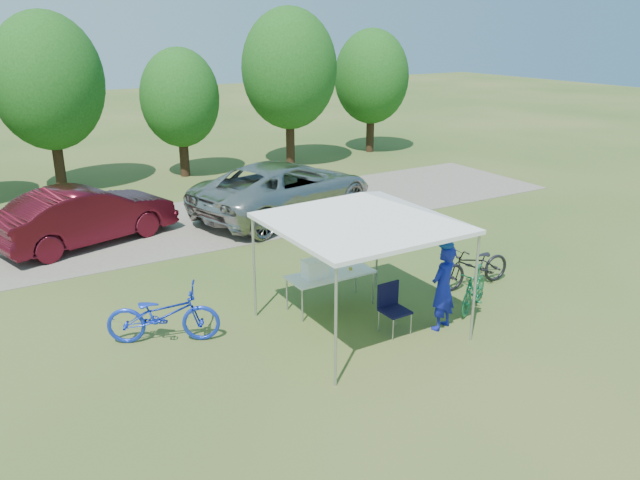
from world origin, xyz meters
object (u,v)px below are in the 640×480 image
object	(u,v)px
cyclist	(443,288)
sedan	(86,215)
bike_blue	(163,315)
minivan	(285,189)
bike_green	(474,289)
folding_table	(331,275)
bike_dark	(475,266)
cooler	(315,268)
folding_chair	(392,304)

from	to	relation	value
cyclist	sedan	size ratio (longest dim) A/B	0.36
bike_blue	sedan	world-z (taller)	sedan
bike_blue	minivan	bearing A→B (deg)	-17.87
cyclist	minivan	bearing A→B (deg)	-112.94
bike_green	minivan	world-z (taller)	minivan
folding_table	minivan	distance (m)	6.70
cyclist	bike_green	distance (m)	1.26
bike_dark	sedan	world-z (taller)	sedan
cooler	cyclist	size ratio (longest dim) A/B	0.30
cyclist	sedan	bearing A→B (deg)	-77.35
folding_chair	cooler	distance (m)	1.75
bike_dark	minivan	size ratio (longest dim) A/B	0.32
folding_table	cooler	size ratio (longest dim) A/B	3.55
cooler	bike_dark	bearing A→B (deg)	-11.65
folding_chair	bike_dark	bearing A→B (deg)	13.23
bike_dark	minivan	distance (m)	7.14
folding_chair	sedan	size ratio (longest dim) A/B	0.20
folding_chair	bike_blue	bearing A→B (deg)	153.08
folding_table	bike_green	bearing A→B (deg)	-33.17
minivan	sedan	bearing A→B (deg)	69.23
sedan	bike_dark	bearing A→B (deg)	-154.09
cooler	folding_chair	bearing A→B (deg)	-62.69
folding_table	cooler	bearing A→B (deg)	180.00
bike_blue	bike_green	world-z (taller)	bike_blue
folding_table	cyclist	xyz separation A→B (m)	(1.32, -1.93, 0.14)
folding_table	bike_dark	distance (m)	3.43
bike_dark	bike_green	bearing A→B (deg)	-42.53
folding_table	cooler	distance (m)	0.44
folding_table	bike_blue	size ratio (longest dim) A/B	0.88
minivan	sedan	xyz separation A→B (m)	(-5.75, 0.45, -0.06)
folding_chair	cyclist	xyz separation A→B (m)	(0.90, -0.41, 0.28)
bike_dark	minivan	world-z (taller)	minivan
minivan	folding_table	bearing A→B (deg)	143.66
bike_green	bike_blue	bearing A→B (deg)	-137.00
sedan	cyclist	bearing A→B (deg)	-167.42
cooler	folding_table	bearing A→B (deg)	0.00
cyclist	minivan	xyz separation A→B (m)	(0.97, 8.23, 0.01)
bike_dark	sedan	size ratio (longest dim) A/B	0.40
cyclist	sedan	xyz separation A→B (m)	(-4.78, 8.67, -0.05)
folding_table	bike_dark	bearing A→B (deg)	-12.89
cyclist	cooler	bearing A→B (deg)	-65.06
folding_table	cyclist	distance (m)	2.34
cyclist	bike_blue	size ratio (longest dim) A/B	0.82
bike_green	sedan	size ratio (longest dim) A/B	0.32
folding_chair	minivan	world-z (taller)	minivan
folding_chair	bike_dark	size ratio (longest dim) A/B	0.51
folding_table	folding_chair	world-z (taller)	folding_chair
cooler	bike_dark	size ratio (longest dim) A/B	0.27
folding_table	bike_green	distance (m)	2.96
folding_table	bike_blue	bearing A→B (deg)	174.68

